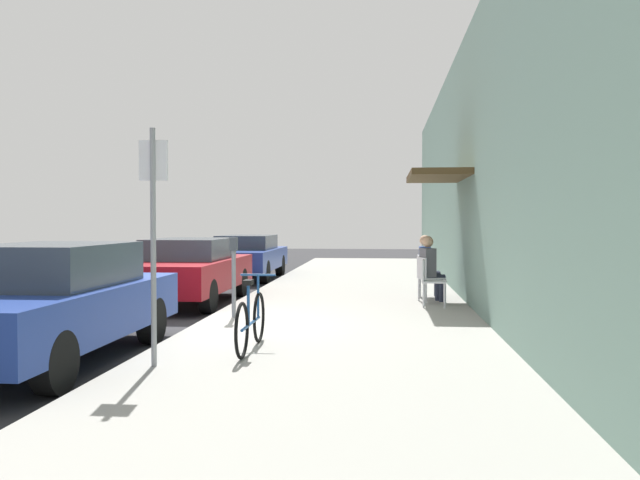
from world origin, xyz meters
name	(u,v)px	position (x,y,z in m)	size (l,w,h in m)	color
ground_plane	(195,331)	(0.00, 0.00, 0.00)	(60.00, 60.00, 0.00)	#2D2D30
sidewalk_slab	(347,312)	(2.25, 2.00, 0.06)	(4.50, 32.00, 0.12)	#9E9B93
building_facade	(482,165)	(4.65, 2.01, 2.70)	(1.40, 32.00, 5.41)	gray
parked_car_0	(49,302)	(-1.10, -2.40, 0.74)	(1.80, 4.40, 1.43)	navy
parked_car_1	(188,269)	(-1.10, 3.31, 0.71)	(1.80, 4.40, 1.34)	maroon
parked_car_2	(246,256)	(-1.10, 9.10, 0.68)	(1.80, 4.40, 1.28)	navy
parking_meter	(234,271)	(0.45, 0.70, 0.89)	(0.12, 0.10, 1.32)	slate
street_sign	(153,227)	(0.40, -2.96, 1.64)	(0.32, 0.06, 2.60)	gray
bicycle_0	(251,321)	(1.28, -1.99, 0.48)	(0.46, 1.71, 0.90)	black
cafe_chair_0	(430,279)	(3.76, 2.39, 0.62)	(0.49, 0.49, 0.87)	silver
cafe_chair_1	(428,276)	(3.77, 3.15, 0.62)	(0.56, 0.56, 0.87)	silver
seated_patron_1	(431,266)	(3.82, 3.17, 0.82)	(0.51, 0.46, 1.29)	#232838
cafe_chair_2	(425,273)	(3.76, 3.98, 0.62)	(0.45, 0.45, 0.87)	silver
seated_patron_2	(428,264)	(3.82, 3.98, 0.82)	(0.43, 0.37, 1.29)	#232838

